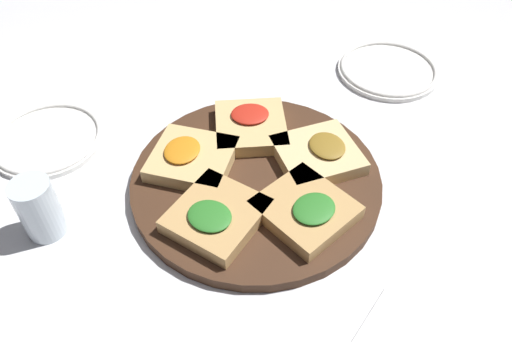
{
  "coord_description": "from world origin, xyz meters",
  "views": [
    {
      "loc": [
        -0.53,
        -0.28,
        0.65
      ],
      "look_at": [
        0.0,
        0.0,
        0.03
      ],
      "focal_mm": 35.0,
      "sensor_mm": 36.0,
      "label": 1
    }
  ],
  "objects_px": {
    "water_glass": "(39,208)",
    "napkin_stack": "(399,332)",
    "plate_left": "(47,139)",
    "serving_board": "(256,180)",
    "plate_right": "(388,69)"
  },
  "relations": [
    {
      "from": "water_glass",
      "to": "napkin_stack",
      "type": "xyz_separation_m",
      "value": [
        0.09,
        -0.55,
        -0.05
      ]
    },
    {
      "from": "plate_left",
      "to": "serving_board",
      "type": "bearing_deg",
      "value": -77.51
    },
    {
      "from": "napkin_stack",
      "to": "water_glass",
      "type": "bearing_deg",
      "value": 99.38
    },
    {
      "from": "plate_right",
      "to": "water_glass",
      "type": "relative_size",
      "value": 2.1
    },
    {
      "from": "serving_board",
      "to": "plate_right",
      "type": "bearing_deg",
      "value": -12.97
    },
    {
      "from": "plate_left",
      "to": "water_glass",
      "type": "relative_size",
      "value": 1.99
    },
    {
      "from": "serving_board",
      "to": "plate_right",
      "type": "xyz_separation_m",
      "value": [
        0.44,
        -0.1,
        -0.0
      ]
    },
    {
      "from": "water_glass",
      "to": "plate_left",
      "type": "bearing_deg",
      "value": 44.23
    },
    {
      "from": "plate_right",
      "to": "napkin_stack",
      "type": "bearing_deg",
      "value": -161.16
    },
    {
      "from": "plate_left",
      "to": "napkin_stack",
      "type": "height_order",
      "value": "plate_left"
    },
    {
      "from": "napkin_stack",
      "to": "plate_left",
      "type": "bearing_deg",
      "value": 84.74
    },
    {
      "from": "serving_board",
      "to": "water_glass",
      "type": "distance_m",
      "value": 0.35
    },
    {
      "from": "serving_board",
      "to": "plate_right",
      "type": "relative_size",
      "value": 1.95
    },
    {
      "from": "plate_left",
      "to": "water_glass",
      "type": "distance_m",
      "value": 0.22
    },
    {
      "from": "plate_left",
      "to": "napkin_stack",
      "type": "distance_m",
      "value": 0.71
    }
  ]
}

